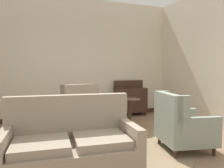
{
  "coord_description": "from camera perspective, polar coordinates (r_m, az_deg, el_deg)",
  "views": [
    {
      "loc": [
        -1.28,
        -3.25,
        1.38
      ],
      "look_at": [
        0.33,
        0.9,
        1.07
      ],
      "focal_mm": 35.28,
      "sensor_mm": 36.0,
      "label": 1
    }
  ],
  "objects": [
    {
      "name": "porcelain_vase",
      "position": [
        3.62,
        -1.54,
        -8.47
      ],
      "size": [
        0.16,
        0.16,
        0.38
      ],
      "color": "#4C7A66",
      "rests_on": "coffee_table"
    },
    {
      "name": "armchair_beside_settee",
      "position": [
        4.93,
        -9.17,
        -6.95
      ],
      "size": [
        0.92,
        0.95,
        1.06
      ],
      "rotation": [
        0.0,
        0.0,
        3.35
      ],
      "color": "gray",
      "rests_on": "ground"
    },
    {
      "name": "ground",
      "position": [
        3.75,
        0.29,
        -17.63
      ],
      "size": [
        8.05,
        8.05,
        0.0
      ],
      "primitive_type": "plane",
      "color": "#896B51"
    },
    {
      "name": "coffee_table",
      "position": [
        3.74,
        -0.98,
        -11.96
      ],
      "size": [
        0.8,
        0.8,
        0.44
      ],
      "color": "#382319",
      "rests_on": "ground"
    },
    {
      "name": "armchair_back_corner",
      "position": [
        3.98,
        17.39,
        -10.15
      ],
      "size": [
        0.95,
        0.97,
        0.98
      ],
      "rotation": [
        0.0,
        0.0,
        7.66
      ],
      "color": "gray",
      "rests_on": "ground"
    },
    {
      "name": "baseboard_back",
      "position": [
        6.34,
        -9.17,
        -8.13
      ],
      "size": [
        5.74,
        0.03,
        0.12
      ],
      "primitive_type": "cube",
      "color": "#382319",
      "rests_on": "ground"
    },
    {
      "name": "wall_back",
      "position": [
        6.26,
        -9.43,
        6.54
      ],
      "size": [
        5.9,
        0.08,
        3.34
      ],
      "primitive_type": "cube",
      "color": "beige",
      "rests_on": "ground"
    },
    {
      "name": "settee",
      "position": [
        2.9,
        -10.52,
        -15.37
      ],
      "size": [
        1.69,
        0.95,
        1.03
      ],
      "rotation": [
        0.0,
        0.0,
        -0.09
      ],
      "color": "gray",
      "rests_on": "ground"
    },
    {
      "name": "area_rug",
      "position": [
        4.01,
        -1.34,
        -16.08
      ],
      "size": [
        2.92,
        2.92,
        0.01
      ],
      "primitive_type": "cylinder",
      "color": "#847051",
      "rests_on": "ground"
    },
    {
      "name": "sideboard",
      "position": [
        6.55,
        4.84,
        -4.07
      ],
      "size": [
        0.95,
        0.34,
        1.03
      ],
      "color": "#382319",
      "rests_on": "ground"
    },
    {
      "name": "side_table",
      "position": [
        4.98,
        4.61,
        -7.09
      ],
      "size": [
        0.47,
        0.47,
        0.71
      ],
      "color": "#382319",
      "rests_on": "ground"
    },
    {
      "name": "wall_right",
      "position": [
        5.84,
        24.24,
        6.44
      ],
      "size": [
        0.08,
        4.02,
        3.34
      ],
      "primitive_type": "cube",
      "color": "beige",
      "rests_on": "ground"
    }
  ]
}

